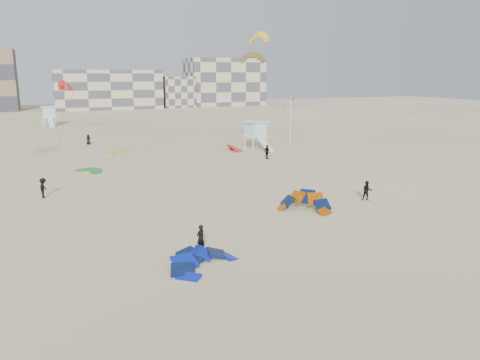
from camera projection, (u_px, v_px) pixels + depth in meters
name	position (u px, v px, depth m)	size (l,w,h in m)	color
ground	(208.00, 260.00, 27.99)	(320.00, 320.00, 0.00)	beige
kite_ground_blue	(203.00, 265.00, 27.15)	(4.53, 4.60, 1.30)	#0310C5
kite_ground_orange	(304.00, 211.00, 37.99)	(4.27, 3.62, 2.41)	#F96C00
kite_ground_green	(89.00, 172.00, 53.13)	(3.14, 3.32, 0.49)	#228131
kite_ground_red_far	(234.00, 151.00, 67.16)	(2.88, 2.68, 1.48)	red
kite_ground_yellow	(118.00, 154.00, 64.97)	(2.95, 3.10, 0.39)	gold
kitesurfer_main	(201.00, 238.00, 29.18)	(0.63, 0.41, 1.72)	black
kitesurfer_b	(367.00, 191.00, 40.86)	(0.85, 0.66, 1.74)	black
kitesurfer_c	(43.00, 188.00, 41.71)	(1.17, 0.67, 1.81)	black
kitesurfer_d	(267.00, 152.00, 60.75)	(1.10, 0.46, 1.88)	black
kitesurfer_e	(88.00, 140.00, 73.16)	(0.78, 0.51, 1.60)	black
kitesurfer_f	(258.00, 129.00, 86.87)	(1.60, 0.51, 1.73)	black
kite_fly_olive	(253.00, 59.00, 63.74)	(4.13, 4.68, 13.13)	brown
kite_fly_yellow	(259.00, 39.00, 81.98)	(8.01, 4.97, 17.31)	gold
kite_fly_red	(65.00, 87.00, 84.71)	(4.71, 12.32, 9.09)	red
lifeguard_tower_near	(255.00, 135.00, 68.50)	(3.38, 5.92, 4.15)	white
lifeguard_tower_far	(49.00, 116.00, 98.87)	(3.32, 5.91, 4.18)	white
flagpole	(290.00, 120.00, 70.44)	(0.63, 0.10, 7.70)	white
condo_mid	(108.00, 89.00, 147.67)	(32.00, 16.00, 12.00)	#C8B192
condo_east	(224.00, 82.00, 163.79)	(26.00, 14.00, 16.00)	#C8B192
condo_fill_right	(177.00, 92.00, 154.20)	(10.00, 10.00, 10.00)	#C8B192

